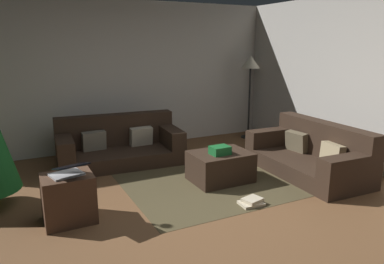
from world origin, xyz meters
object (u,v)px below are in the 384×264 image
at_px(ottoman, 220,167).
at_px(book_stack, 252,202).
at_px(tv_remote, 222,151).
at_px(laptop, 68,171).
at_px(couch_right, 311,155).
at_px(side_table, 68,198).
at_px(couch_left, 119,145).
at_px(corner_lamp, 250,68).
at_px(gift_box, 220,150).

height_order(ottoman, book_stack, ottoman).
relative_size(tv_remote, laptop, 0.35).
relative_size(couch_right, tv_remote, 11.72).
xyz_separation_m(couch_right, laptop, (-3.39, -0.02, 0.30)).
xyz_separation_m(tv_remote, laptop, (-2.06, -0.35, 0.16)).
bearing_deg(ottoman, couch_right, -13.65).
height_order(tv_remote, side_table, side_table).
relative_size(tv_remote, book_stack, 0.55).
bearing_deg(couch_right, couch_left, 55.57).
bearing_deg(side_table, book_stack, -15.61).
height_order(ottoman, corner_lamp, corner_lamp).
bearing_deg(couch_right, laptop, 92.76).
bearing_deg(couch_left, corner_lamp, -168.16).
distance_m(side_table, laptop, 0.32).
xyz_separation_m(gift_box, laptop, (-1.99, -0.28, 0.11)).
bearing_deg(gift_box, book_stack, -91.84).
relative_size(couch_right, corner_lamp, 1.15).
xyz_separation_m(couch_left, couch_right, (2.37, -1.77, 0.00)).
distance_m(gift_box, side_table, 2.03).
bearing_deg(side_table, tv_remote, 8.16).
bearing_deg(couch_left, book_stack, 116.63).
relative_size(couch_right, gift_box, 7.43).
bearing_deg(book_stack, couch_left, 112.32).
xyz_separation_m(gift_box, corner_lamp, (1.80, 1.88, 0.93)).
bearing_deg(corner_lamp, couch_left, -172.47).
bearing_deg(couch_left, gift_box, 126.89).
xyz_separation_m(couch_right, gift_box, (-1.40, 0.26, 0.19)).
xyz_separation_m(gift_box, book_stack, (-0.03, -0.78, -0.43)).
bearing_deg(tv_remote, couch_right, 18.54).
relative_size(gift_box, laptop, 0.55).
bearing_deg(tv_remote, couch_left, 158.28).
xyz_separation_m(ottoman, book_stack, (-0.08, -0.85, -0.17)).
xyz_separation_m(tv_remote, side_table, (-2.08, -0.30, -0.16)).
xyz_separation_m(laptop, book_stack, (1.97, -0.50, -0.54)).
bearing_deg(book_stack, laptop, 165.79).
bearing_deg(side_table, couch_right, -0.56).
distance_m(couch_left, tv_remote, 1.78).
xyz_separation_m(ottoman, gift_box, (-0.05, -0.07, 0.26)).
xyz_separation_m(couch_left, side_table, (-1.04, -1.74, -0.02)).
height_order(side_table, book_stack, side_table).
distance_m(tv_remote, corner_lamp, 2.69).
bearing_deg(book_stack, gift_box, 88.16).
bearing_deg(couch_right, book_stack, 112.43).
distance_m(tv_remote, book_stack, 0.94).
xyz_separation_m(tv_remote, corner_lamp, (1.73, 1.81, 0.97)).
bearing_deg(book_stack, corner_lamp, 55.48).
bearing_deg(gift_box, tv_remote, 44.57).
distance_m(couch_right, tv_remote, 1.38).
height_order(book_stack, corner_lamp, corner_lamp).
bearing_deg(laptop, gift_box, 8.07).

